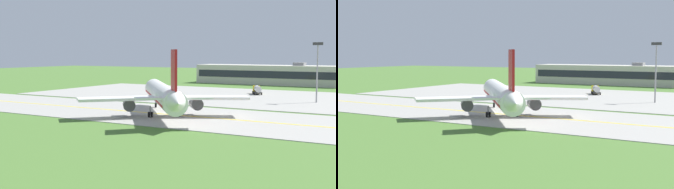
% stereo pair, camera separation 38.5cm
% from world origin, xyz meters
% --- Properties ---
extents(ground_plane, '(500.00, 500.00, 0.00)m').
position_xyz_m(ground_plane, '(0.00, 0.00, 0.00)').
color(ground_plane, '#47702D').
extents(taxiway_strip, '(240.00, 28.00, 0.10)m').
position_xyz_m(taxiway_strip, '(0.00, 0.00, 0.05)').
color(taxiway_strip, '#9E9B93').
rests_on(taxiway_strip, ground).
extents(apron_pad, '(140.00, 52.00, 0.10)m').
position_xyz_m(apron_pad, '(10.00, 42.00, 0.05)').
color(apron_pad, '#9E9B93').
rests_on(apron_pad, ground).
extents(taxiway_centreline, '(220.00, 0.60, 0.01)m').
position_xyz_m(taxiway_centreline, '(0.00, 0.00, 0.11)').
color(taxiway_centreline, yellow).
rests_on(taxiway_centreline, taxiway_strip).
extents(airplane_lead, '(29.27, 33.40, 12.70)m').
position_xyz_m(airplane_lead, '(1.90, -2.17, 4.13)').
color(airplane_lead, white).
rests_on(airplane_lead, ground).
extents(service_truck_baggage, '(4.46, 6.29, 2.65)m').
position_xyz_m(service_truck_baggage, '(2.18, 50.40, 1.53)').
color(service_truck_baggage, yellow).
rests_on(service_truck_baggage, ground).
extents(terminal_building, '(56.79, 12.47, 8.60)m').
position_xyz_m(terminal_building, '(-8.14, 93.71, 3.72)').
color(terminal_building, beige).
rests_on(terminal_building, ground).
extents(apron_light_mast, '(2.40, 0.50, 14.70)m').
position_xyz_m(apron_light_mast, '(22.03, 36.68, 9.33)').
color(apron_light_mast, gray).
rests_on(apron_light_mast, ground).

